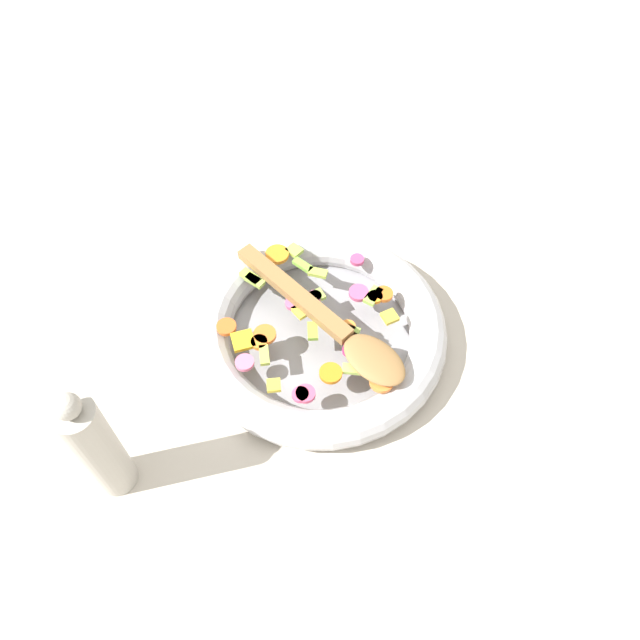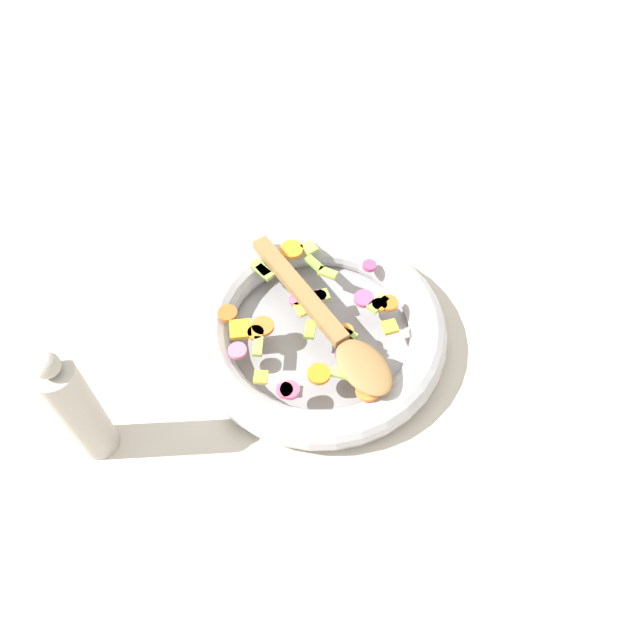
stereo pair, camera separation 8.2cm
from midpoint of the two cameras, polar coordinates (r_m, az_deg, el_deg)
ground_plane at (r=0.86m, az=2.72°, el=-2.10°), size 4.00×4.00×0.00m
skillet at (r=0.84m, az=2.78°, el=-1.28°), size 0.34×0.34×0.05m
chopped_vegetables at (r=0.81m, az=1.95°, el=-0.10°), size 0.25×0.24×0.01m
wooden_spoon at (r=0.79m, az=4.04°, el=-1.00°), size 0.22×0.25×0.01m
pepper_mill at (r=0.74m, az=-18.38°, el=-7.97°), size 0.05×0.05×0.20m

